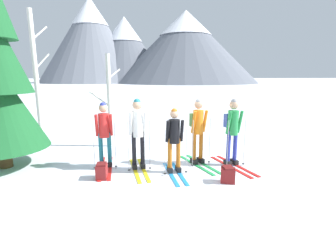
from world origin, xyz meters
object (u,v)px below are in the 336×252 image
at_px(skier_in_black, 174,137).
at_px(backpack_on_snow_front, 228,175).
at_px(birch_tree_slender, 36,78).
at_px(skier_in_white, 138,129).
at_px(birch_tree_tall, 109,101).
at_px(skier_in_orange, 198,127).
at_px(skier_in_red, 104,131).
at_px(backpack_on_snow_beside, 102,171).
at_px(skier_in_green, 232,128).

bearing_deg(skier_in_black, backpack_on_snow_front, -34.30).
bearing_deg(birch_tree_slender, skier_in_white, -41.15).
height_order(skier_in_black, birch_tree_tall, birch_tree_tall).
height_order(skier_in_orange, backpack_on_snow_front, skier_in_orange).
height_order(skier_in_red, backpack_on_snow_front, skier_in_red).
distance_m(skier_in_red, backpack_on_snow_front, 3.32).
relative_size(skier_in_red, birch_tree_slender, 0.39).
distance_m(skier_in_black, birch_tree_slender, 5.64).
xyz_separation_m(skier_in_white, birch_tree_slender, (-3.42, 2.99, 1.27)).
height_order(birch_tree_slender, backpack_on_snow_beside, birch_tree_slender).
bearing_deg(skier_in_green, skier_in_red, 174.91).
bearing_deg(skier_in_black, birch_tree_tall, 124.24).
bearing_deg(skier_in_black, skier_in_orange, 36.89).
bearing_deg(birch_tree_slender, backpack_on_snow_beside, -54.23).
xyz_separation_m(skier_in_red, skier_in_orange, (2.50, -0.06, 0.05)).
xyz_separation_m(birch_tree_tall, birch_tree_slender, (-2.50, 0.69, 0.76)).
bearing_deg(birch_tree_slender, skier_in_red, -46.95).
relative_size(skier_in_green, birch_tree_slender, 0.40).
relative_size(skier_in_red, backpack_on_snow_beside, 4.72).
distance_m(skier_in_red, skier_in_orange, 2.50).
relative_size(skier_in_black, birch_tree_tall, 0.53).
relative_size(skier_in_orange, birch_tree_slender, 0.40).
bearing_deg(skier_in_green, skier_in_white, 179.07).
distance_m(skier_in_white, backpack_on_snow_beside, 1.35).
distance_m(skier_in_orange, skier_in_green, 0.92).
relative_size(skier_in_orange, backpack_on_snow_front, 4.78).
bearing_deg(birch_tree_tall, skier_in_white, -68.23).
distance_m(birch_tree_slender, backpack_on_snow_beside, 4.86).
bearing_deg(skier_in_red, skier_in_orange, -1.38).
distance_m(skier_in_orange, birch_tree_slender, 5.92).
height_order(skier_in_green, backpack_on_snow_beside, skier_in_green).
distance_m(skier_in_red, backpack_on_snow_beside, 1.13).
bearing_deg(skier_in_black, skier_in_green, 10.90).
xyz_separation_m(skier_in_red, skier_in_white, (0.87, -0.26, 0.08)).
relative_size(skier_in_red, birch_tree_tall, 0.58).
height_order(skier_in_orange, birch_tree_slender, birch_tree_slender).
height_order(birch_tree_tall, birch_tree_slender, birch_tree_slender).
height_order(birch_tree_tall, backpack_on_snow_beside, birch_tree_tall).
height_order(skier_in_white, skier_in_black, skier_in_white).
height_order(skier_in_white, birch_tree_tall, birch_tree_tall).
xyz_separation_m(skier_in_orange, backpack_on_snow_front, (0.40, -1.33, -0.85)).
height_order(skier_in_orange, backpack_on_snow_beside, skier_in_orange).
xyz_separation_m(skier_in_black, birch_tree_tall, (-1.81, 2.66, 0.66)).
height_order(skier_in_red, backpack_on_snow_beside, skier_in_red).
height_order(skier_in_black, backpack_on_snow_front, skier_in_black).
distance_m(skier_in_red, skier_in_white, 0.91).
bearing_deg(skier_in_red, birch_tree_tall, 91.33).
height_order(skier_in_orange, birch_tree_tall, birch_tree_tall).
relative_size(skier_in_white, backpack_on_snow_beside, 4.88).
height_order(skier_in_red, skier_in_black, skier_in_red).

